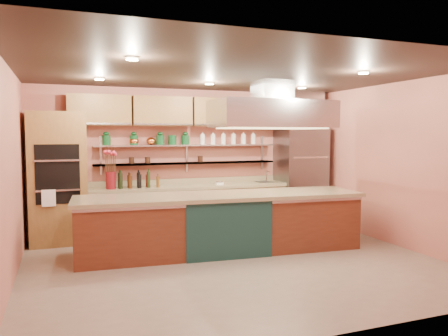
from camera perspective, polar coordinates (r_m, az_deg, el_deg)
name	(u,v)px	position (r m, az deg, el deg)	size (l,w,h in m)	color
floor	(235,264)	(6.64, 1.49, -12.42)	(6.00, 5.00, 0.02)	gray
ceiling	(236,73)	(6.42, 1.55, 12.35)	(6.00, 5.00, 0.02)	black
wall_back	(189,160)	(8.74, -4.63, 1.03)	(6.00, 0.04, 2.80)	#C46E5C
wall_front	(336,190)	(4.18, 14.48, -2.77)	(6.00, 0.04, 2.80)	#C46E5C
wall_left	(8,176)	(5.95, -26.35, -0.99)	(0.04, 5.00, 2.80)	#C46E5C
wall_right	(399,165)	(8.00, 21.86, 0.41)	(0.04, 5.00, 2.80)	#C46E5C
oven_stack	(58,178)	(8.11, -20.86, -1.28)	(0.95, 0.64, 2.30)	olive
refrigerator	(301,175)	(9.37, 9.97, -0.95)	(0.95, 0.72, 2.10)	slate
back_counter	(191,209)	(8.55, -4.36, -5.36)	(3.84, 0.64, 0.93)	tan
wall_shelf_lower	(188,163)	(8.61, -4.71, 0.64)	(3.60, 0.26, 0.03)	#B6B9BD
wall_shelf_upper	(188,145)	(8.59, -4.73, 2.97)	(3.60, 0.26, 0.03)	#B6B9BD
upper_cabinets	(191,112)	(8.57, -4.34, 7.32)	(4.60, 0.36, 0.55)	olive
range_hood	(272,114)	(7.38, 6.28, 7.00)	(2.00, 1.00, 0.45)	#B6B9BD
ceiling_downlights	(231,76)	(6.60, 0.88, 11.87)	(4.00, 2.80, 0.02)	#FFE5A5
island	(221,223)	(7.16, -0.34, -7.19)	(4.54, 0.99, 0.95)	brown
flower_vase	(111,180)	(8.13, -14.57, -1.58)	(0.17, 0.17, 0.31)	#610E15
oil_bottle_cluster	(139,181)	(8.20, -11.03, -1.66)	(0.80, 0.23, 0.26)	black
kitchen_scale	(219,182)	(8.61, -0.62, -1.89)	(0.14, 0.11, 0.08)	white
bar_faucet	(266,177)	(9.11, 5.57, -1.11)	(0.03, 0.03, 0.22)	silver
copper_kettle	(151,141)	(8.42, -9.53, 3.49)	(0.18, 0.18, 0.14)	orange
green_canister	(172,140)	(8.51, -6.76, 3.66)	(0.15, 0.15, 0.18)	#0E421D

